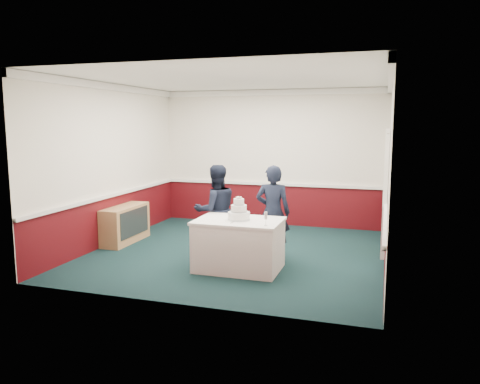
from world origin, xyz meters
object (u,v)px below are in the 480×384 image
(cake_knife, at_px, (233,222))
(person_woman, at_px, (273,212))
(sideboard, at_px, (125,224))
(cake_table, at_px, (239,244))
(person_man, at_px, (216,210))
(champagne_flute, at_px, (266,216))
(wedding_cake, at_px, (239,213))

(cake_knife, bearing_deg, person_woman, 67.06)
(sideboard, bearing_deg, cake_table, -20.56)
(person_man, height_order, person_woman, person_woman)
(sideboard, height_order, champagne_flute, champagne_flute)
(cake_table, height_order, champagne_flute, champagne_flute)
(champagne_flute, bearing_deg, cake_knife, 171.42)
(wedding_cake, relative_size, person_woman, 0.23)
(cake_table, height_order, person_man, person_man)
(wedding_cake, distance_m, champagne_flute, 0.57)
(cake_knife, distance_m, person_woman, 1.01)
(wedding_cake, relative_size, person_man, 0.23)
(cake_table, distance_m, cake_knife, 0.44)
(wedding_cake, bearing_deg, person_man, 133.14)
(person_man, bearing_deg, cake_table, 96.52)
(person_man, bearing_deg, wedding_cake, 96.52)
(champagne_flute, bearing_deg, sideboard, 157.95)
(cake_knife, bearing_deg, wedding_cake, 81.40)
(person_woman, bearing_deg, person_man, -0.44)
(sideboard, height_order, person_man, person_man)
(person_man, bearing_deg, champagne_flute, 103.31)
(sideboard, distance_m, champagne_flute, 3.39)
(cake_table, relative_size, person_man, 0.84)
(sideboard, height_order, cake_table, cake_table)
(person_man, distance_m, person_woman, 0.99)
(cake_knife, relative_size, person_woman, 0.14)
(champagne_flute, height_order, person_man, person_man)
(sideboard, distance_m, wedding_cake, 2.82)
(wedding_cake, bearing_deg, sideboard, 159.44)
(sideboard, xyz_separation_m, person_man, (1.97, -0.31, 0.43))
(cake_table, xyz_separation_m, person_man, (-0.62, 0.66, 0.38))
(cake_knife, distance_m, champagne_flute, 0.55)
(sideboard, relative_size, cake_table, 0.91)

